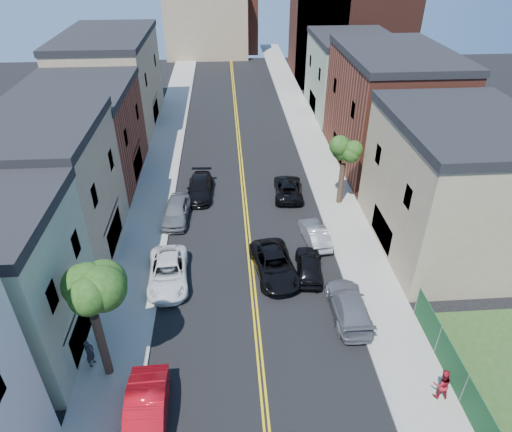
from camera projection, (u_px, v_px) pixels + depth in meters
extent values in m
cube|color=gray|center=(162.00, 157.00, 45.05)|extent=(3.20, 100.00, 0.15)
cube|color=gray|center=(317.00, 152.00, 46.00)|extent=(3.20, 100.00, 0.15)
cube|color=gray|center=(179.00, 157.00, 45.16)|extent=(0.30, 100.00, 0.15)
cube|color=gray|center=(300.00, 153.00, 45.89)|extent=(0.30, 100.00, 0.15)
cube|color=#998466|center=(38.00, 197.00, 29.73)|extent=(9.00, 10.00, 9.00)
cube|color=brown|center=(82.00, 138.00, 39.20)|extent=(9.00, 12.00, 8.00)
cube|color=#998466|center=(112.00, 83.00, 50.51)|extent=(9.00, 16.00, 9.50)
cube|color=#998466|center=(453.00, 189.00, 30.57)|extent=(9.00, 12.00, 9.00)
cube|color=brown|center=(389.00, 111.00, 42.01)|extent=(9.00, 14.00, 10.00)
cube|color=gray|center=(351.00, 77.00, 54.13)|extent=(9.00, 12.00, 8.50)
cube|color=#4C2319|center=(348.00, 35.00, 66.77)|extent=(16.00, 14.00, 12.00)
cube|color=#4C2319|center=(323.00, 2.00, 60.40)|extent=(6.00, 6.00, 22.00)
cube|color=#998466|center=(206.00, 20.00, 77.19)|extent=(14.00, 8.00, 12.00)
cube|color=brown|center=(229.00, 22.00, 81.32)|extent=(10.00, 8.00, 10.00)
cube|color=#143F1E|center=(479.00, 418.00, 20.02)|extent=(0.04, 15.00, 1.90)
cylinder|color=#34221A|center=(102.00, 345.00, 22.18)|extent=(0.44, 0.44, 3.96)
sphere|color=#14390F|center=(84.00, 279.00, 19.83)|extent=(5.20, 5.20, 5.20)
sphere|color=#14390F|center=(89.00, 266.00, 18.97)|extent=(3.90, 3.90, 3.90)
sphere|color=#14390F|center=(78.00, 281.00, 20.52)|extent=(3.64, 3.64, 3.64)
cylinder|color=#34221A|center=(341.00, 183.00, 36.63)|extent=(0.44, 0.44, 3.52)
sphere|color=#14390F|center=(346.00, 141.00, 34.60)|extent=(4.40, 4.40, 4.40)
sphere|color=#14390F|center=(354.00, 132.00, 33.87)|extent=(3.30, 3.30, 3.30)
sphere|color=#14390F|center=(338.00, 144.00, 35.18)|extent=(3.08, 3.08, 3.08)
imported|color=red|center=(146.00, 416.00, 20.36)|extent=(1.99, 5.28, 1.72)
imported|color=white|center=(168.00, 272.00, 28.98)|extent=(2.83, 5.56, 1.50)
imported|color=slate|center=(176.00, 211.00, 35.14)|extent=(2.19, 4.85, 1.61)
imported|color=black|center=(200.00, 188.00, 38.39)|extent=(2.36, 5.21, 1.48)
imported|color=slate|center=(349.00, 306.00, 26.46)|extent=(2.12, 5.16, 1.49)
imported|color=black|center=(309.00, 265.00, 29.68)|extent=(2.18, 4.39, 1.44)
imported|color=#9B9DA2|center=(315.00, 234.00, 32.74)|extent=(1.94, 4.30, 1.37)
imported|color=black|center=(288.00, 188.00, 38.49)|extent=(2.67, 5.13, 1.38)
imported|color=black|center=(274.00, 265.00, 29.62)|extent=(3.23, 5.75, 1.52)
imported|color=#222329|center=(90.00, 353.00, 23.20)|extent=(0.56, 0.70, 1.68)
imported|color=maroon|center=(442.00, 384.00, 21.57)|extent=(0.94, 0.77, 1.82)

